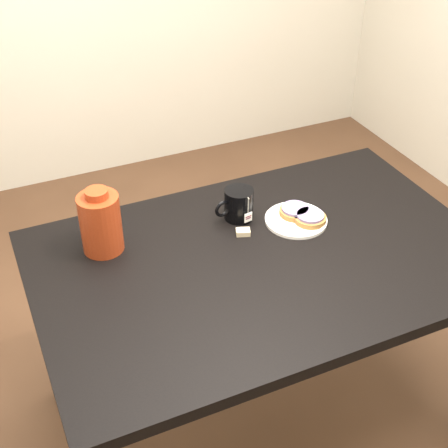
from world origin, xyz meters
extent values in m
plane|color=brown|center=(0.00, 0.00, 0.00)|extent=(4.00, 4.00, 0.00)
cube|color=black|center=(0.00, 0.00, 0.73)|extent=(1.40, 0.90, 0.04)
cylinder|color=black|center=(-0.64, 0.39, 0.35)|extent=(0.06, 0.06, 0.71)
cylinder|color=black|center=(0.64, 0.39, 0.35)|extent=(0.06, 0.06, 0.71)
cylinder|color=white|center=(0.18, 0.12, 0.76)|extent=(0.21, 0.21, 0.01)
torus|color=white|center=(0.18, 0.12, 0.76)|extent=(0.20, 0.20, 0.01)
cylinder|color=brown|center=(0.19, 0.15, 0.77)|extent=(0.12, 0.12, 0.02)
cylinder|color=gray|center=(0.19, 0.15, 0.78)|extent=(0.10, 0.10, 0.01)
cylinder|color=brown|center=(0.22, 0.09, 0.77)|extent=(0.11, 0.11, 0.02)
cylinder|color=gray|center=(0.22, 0.09, 0.78)|extent=(0.10, 0.10, 0.01)
cylinder|color=black|center=(0.02, 0.22, 0.80)|extent=(0.11, 0.11, 0.11)
cylinder|color=black|center=(0.02, 0.22, 0.85)|extent=(0.08, 0.08, 0.00)
torus|color=black|center=(-0.04, 0.21, 0.81)|extent=(0.06, 0.02, 0.06)
cylinder|color=beige|center=(0.03, 0.17, 0.83)|extent=(0.00, 0.00, 0.06)
cube|color=white|center=(0.03, 0.17, 0.78)|extent=(0.03, 0.01, 0.03)
cube|color=#C6B793|center=(-0.01, 0.13, 0.76)|extent=(0.05, 0.05, 0.02)
cylinder|color=maroon|center=(-0.44, 0.24, 0.85)|extent=(0.14, 0.14, 0.19)
cylinder|color=maroon|center=(-0.44, 0.24, 0.95)|extent=(0.07, 0.07, 0.02)
camera|label=1|loc=(-0.73, -1.33, 1.95)|focal=50.00mm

